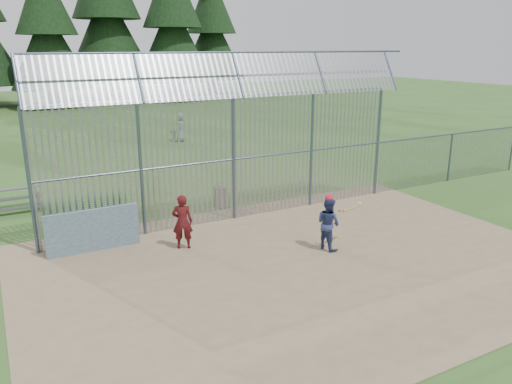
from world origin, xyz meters
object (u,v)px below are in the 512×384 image
onlooker (182,222)px  trash_can (221,196)px  batter (328,223)px  dugout_wall (93,230)px

onlooker → trash_can: bearing=-107.6°
onlooker → batter: bearing=173.8°
dugout_wall → trash_can: size_ratio=3.05×
dugout_wall → onlooker: (2.23, -0.99, 0.18)m
dugout_wall → onlooker: size_ratio=1.61×
batter → onlooker: size_ratio=0.95×
batter → trash_can: bearing=1.8°
dugout_wall → trash_can: dugout_wall is taller
dugout_wall → trash_can: bearing=22.5°
onlooker → trash_can: 3.89m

